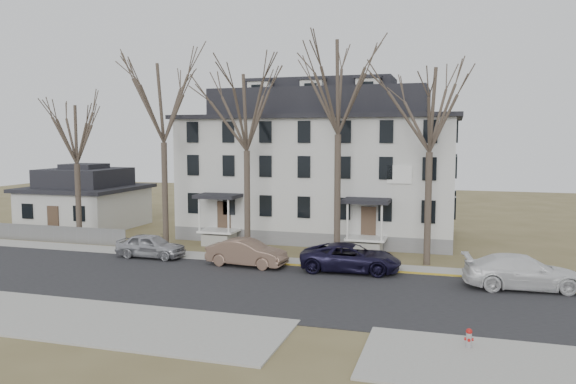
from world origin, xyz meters
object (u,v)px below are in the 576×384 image
(boarding_house, at_px, (321,166))
(car_tan, at_px, (247,253))
(tree_far_left, at_px, (163,97))
(tree_center, at_px, (338,80))
(bicycle_left, at_px, (160,239))
(tree_bungalow, at_px, (76,130))
(car_white, at_px, (523,273))
(car_navy, at_px, (351,258))
(tree_mid_right, at_px, (431,103))
(car_silver, at_px, (151,246))
(small_house, at_px, (85,201))
(fire_hydrant, at_px, (469,339))
(tree_mid_left, at_px, (247,106))

(boarding_house, relative_size, car_tan, 4.36)
(tree_far_left, height_order, car_tan, tree_far_left)
(tree_center, relative_size, bicycle_left, 8.93)
(tree_far_left, height_order, tree_bungalow, tree_far_left)
(boarding_house, xyz_separation_m, car_white, (13.41, -12.43, -4.53))
(tree_bungalow, xyz_separation_m, car_navy, (20.44, -3.13, -7.33))
(tree_center, relative_size, tree_bungalow, 1.36)
(tree_mid_right, bearing_deg, bicycle_left, 177.45)
(car_silver, bearing_deg, boarding_house, -36.17)
(car_navy, bearing_deg, tree_bungalow, 77.91)
(small_house, height_order, car_silver, small_house)
(boarding_house, relative_size, tree_far_left, 1.52)
(tree_bungalow, distance_m, car_white, 30.59)
(small_house, xyz_separation_m, car_white, (33.41, -10.47, -1.40))
(small_house, relative_size, bicycle_left, 5.28)
(boarding_house, bearing_deg, tree_mid_right, -43.81)
(car_white, bearing_deg, car_tan, 80.14)
(boarding_house, relative_size, fire_hydrant, 26.77)
(tree_far_left, xyz_separation_m, tree_bungalow, (-7.00, 0.00, -2.22))
(car_white, relative_size, fire_hydrant, 7.51)
(tree_mid_left, xyz_separation_m, car_silver, (-5.36, -3.10, -8.85))
(boarding_house, height_order, bicycle_left, boarding_house)
(car_navy, bearing_deg, fire_hydrant, -152.52)
(boarding_house, height_order, tree_bungalow, boarding_house)
(tree_far_left, xyz_separation_m, car_white, (22.41, -4.27, -9.50))
(tree_far_left, xyz_separation_m, bicycle_left, (-0.90, 0.82, -9.91))
(tree_far_left, xyz_separation_m, car_silver, (0.64, -3.10, -9.59))
(tree_center, xyz_separation_m, fire_hydrant, (7.63, -13.50, -10.69))
(bicycle_left, bearing_deg, car_navy, -80.43)
(boarding_house, bearing_deg, fire_hydrant, -63.86)
(tree_far_left, bearing_deg, car_tan, -25.94)
(boarding_house, bearing_deg, tree_center, -69.80)
(tree_far_left, bearing_deg, car_silver, -78.35)
(car_white, height_order, bicycle_left, car_white)
(bicycle_left, bearing_deg, tree_center, -68.65)
(tree_center, relative_size, car_tan, 3.08)
(car_navy, bearing_deg, car_tan, 90.49)
(tree_far_left, height_order, car_navy, tree_far_left)
(tree_center, bearing_deg, tree_mid_right, 0.00)
(tree_far_left, relative_size, tree_mid_right, 1.08)
(car_silver, bearing_deg, small_house, 51.80)
(tree_mid_right, relative_size, car_navy, 2.25)
(tree_center, bearing_deg, tree_mid_left, 180.00)
(tree_bungalow, xyz_separation_m, car_tan, (14.29, -3.55, -7.33))
(car_silver, xyz_separation_m, bicycle_left, (-1.54, 3.92, -0.32))
(car_tan, distance_m, fire_hydrant, 15.85)
(car_silver, relative_size, car_white, 0.76)
(car_navy, height_order, fire_hydrant, car_navy)
(small_house, relative_size, tree_bungalow, 0.81)
(tree_center, distance_m, car_white, 15.21)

